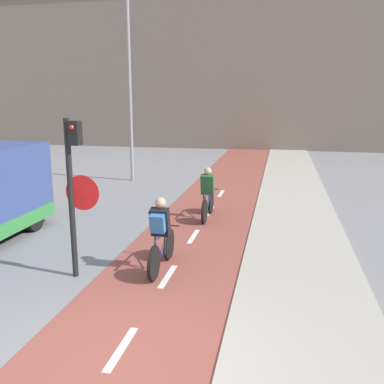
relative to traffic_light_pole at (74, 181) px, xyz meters
The scene contains 7 objects.
ground_plane 3.72m from the traffic_light_pole, 57.82° to the right, with size 120.00×120.00×0.00m, color gray.
bike_lane 3.71m from the traffic_light_pole, 57.78° to the right, with size 2.70×60.00×0.02m.
building_row_background 24.39m from the traffic_light_pole, 85.96° to the left, with size 60.00×5.20×10.69m.
traffic_light_pole is the anchor object (origin of this frame).
street_lamp_far 10.40m from the traffic_light_pole, 103.57° to the left, with size 0.36×0.36×8.24m.
cyclist_near 1.99m from the traffic_light_pole, 22.48° to the left, with size 0.46×1.80×1.51m.
cyclist_far 5.01m from the traffic_light_pole, 68.76° to the left, with size 0.46×1.79×1.51m.
Camera 1 is at (2.04, -4.50, 3.42)m, focal length 40.00 mm.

